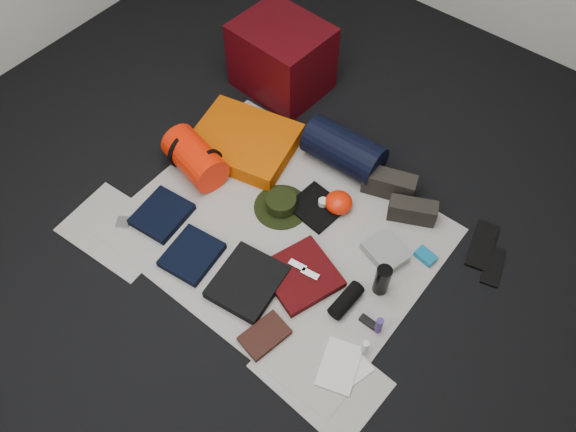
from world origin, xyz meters
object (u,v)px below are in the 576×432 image
Objects in this scene: stuff_sack at (195,158)px; water_bottle at (382,280)px; red_cabinet at (282,58)px; paperback_book at (265,335)px; navy_duffel at (344,150)px; sleeping_pad at (244,142)px; compact_camera at (386,254)px.

stuff_sack is 1.26m from water_bottle.
red_cabinet reaches higher than paperback_book.
navy_duffel reaches higher than water_bottle.
sleeping_pad is 0.33m from stuff_sack.
navy_duffel reaches higher than paperback_book.
navy_duffel is at bearing 117.84° from paperback_book.
navy_duffel reaches higher than stuff_sack.
water_bottle is at bearing -43.45° from navy_duffel.
navy_duffel is at bearing 42.12° from stuff_sack.
water_bottle is (0.63, -0.56, -0.02)m from navy_duffel.
stuff_sack reaches higher than paperback_book.
stuff_sack reaches higher than water_bottle.
sleeping_pad is 1.28× the size of navy_duffel.
sleeping_pad reaches higher than compact_camera.
navy_duffel reaches higher than compact_camera.
stuff_sack is at bearing -81.98° from red_cabinet.
sleeping_pad is (0.17, -0.57, -0.17)m from red_cabinet.
water_bottle is 0.22m from compact_camera.
compact_camera is at bearing 113.71° from water_bottle.
navy_duffel is 2.34× the size of water_bottle.
navy_duffel is at bearing -19.77° from red_cabinet.
navy_duffel is 4.91× the size of compact_camera.
water_bottle is (1.26, 0.02, -0.01)m from stuff_sack.
compact_camera is (0.55, -0.37, -0.10)m from navy_duffel.
red_cabinet is at bearing 137.26° from paperback_book.
water_bottle is at bearing -60.75° from compact_camera.
stuff_sack is at bearing 161.73° from paperback_book.
red_cabinet is 1.59m from water_bottle.
red_cabinet reaches higher than navy_duffel.
paperback_book is at bearing -117.47° from water_bottle.
paperback_book is at bearing -50.29° from red_cabinet.
navy_duffel is (0.70, -0.30, -0.10)m from red_cabinet.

